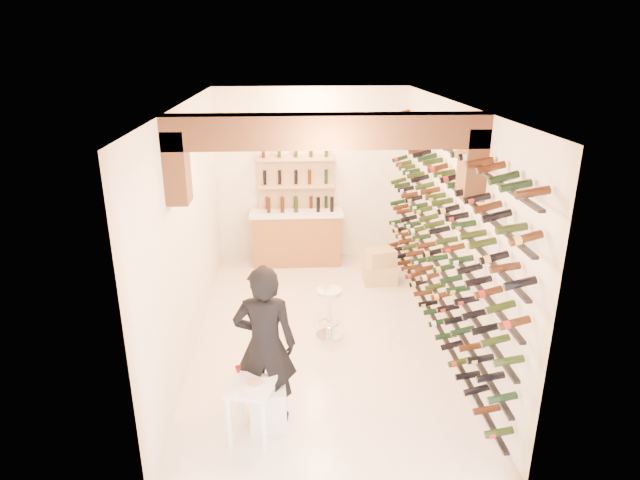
{
  "coord_description": "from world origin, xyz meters",
  "views": [
    {
      "loc": [
        -0.41,
        -6.86,
        3.91
      ],
      "look_at": [
        0.0,
        0.3,
        1.3
      ],
      "focal_mm": 30.43,
      "sensor_mm": 36.0,
      "label": 1
    }
  ],
  "objects_px": {
    "wine_rack": "(434,228)",
    "crate_lower": "(380,274)",
    "back_counter": "(297,236)",
    "tasting_table": "(251,395)",
    "chrome_barstool": "(329,309)",
    "white_stool": "(268,406)",
    "person": "(265,345)"
  },
  "relations": [
    {
      "from": "chrome_barstool",
      "to": "crate_lower",
      "type": "bearing_deg",
      "value": 60.3
    },
    {
      "from": "tasting_table",
      "to": "back_counter",
      "type": "bearing_deg",
      "value": 97.45
    },
    {
      "from": "crate_lower",
      "to": "wine_rack",
      "type": "bearing_deg",
      "value": -75.83
    },
    {
      "from": "wine_rack",
      "to": "white_stool",
      "type": "relative_size",
      "value": 11.92
    },
    {
      "from": "tasting_table",
      "to": "crate_lower",
      "type": "height_order",
      "value": "tasting_table"
    },
    {
      "from": "wine_rack",
      "to": "chrome_barstool",
      "type": "xyz_separation_m",
      "value": [
        -1.43,
        -0.12,
        -1.13
      ]
    },
    {
      "from": "back_counter",
      "to": "person",
      "type": "relative_size",
      "value": 0.93
    },
    {
      "from": "white_stool",
      "to": "chrome_barstool",
      "type": "relative_size",
      "value": 0.66
    },
    {
      "from": "wine_rack",
      "to": "tasting_table",
      "type": "bearing_deg",
      "value": -137.61
    },
    {
      "from": "chrome_barstool",
      "to": "tasting_table",
      "type": "bearing_deg",
      "value": -114.93
    },
    {
      "from": "wine_rack",
      "to": "back_counter",
      "type": "bearing_deg",
      "value": 124.66
    },
    {
      "from": "white_stool",
      "to": "crate_lower",
      "type": "relative_size",
      "value": 0.85
    },
    {
      "from": "wine_rack",
      "to": "tasting_table",
      "type": "distance_m",
      "value": 3.38
    },
    {
      "from": "tasting_table",
      "to": "chrome_barstool",
      "type": "distance_m",
      "value": 2.27
    },
    {
      "from": "back_counter",
      "to": "crate_lower",
      "type": "xyz_separation_m",
      "value": [
        1.41,
        -1.0,
        -0.36
      ]
    },
    {
      "from": "wine_rack",
      "to": "tasting_table",
      "type": "xyz_separation_m",
      "value": [
        -2.38,
        -2.17,
        -1.01
      ]
    },
    {
      "from": "back_counter",
      "to": "crate_lower",
      "type": "height_order",
      "value": "back_counter"
    },
    {
      "from": "wine_rack",
      "to": "back_counter",
      "type": "xyz_separation_m",
      "value": [
        -1.83,
        2.65,
        -1.02
      ]
    },
    {
      "from": "tasting_table",
      "to": "crate_lower",
      "type": "relative_size",
      "value": 1.41
    },
    {
      "from": "wine_rack",
      "to": "person",
      "type": "relative_size",
      "value": 3.13
    },
    {
      "from": "tasting_table",
      "to": "crate_lower",
      "type": "bearing_deg",
      "value": 76.77
    },
    {
      "from": "tasting_table",
      "to": "chrome_barstool",
      "type": "xyz_separation_m",
      "value": [
        0.95,
        2.05,
        -0.11
      ]
    },
    {
      "from": "white_stool",
      "to": "chrome_barstool",
      "type": "bearing_deg",
      "value": 66.76
    },
    {
      "from": "back_counter",
      "to": "white_stool",
      "type": "height_order",
      "value": "back_counter"
    },
    {
      "from": "wine_rack",
      "to": "crate_lower",
      "type": "bearing_deg",
      "value": 104.17
    },
    {
      "from": "wine_rack",
      "to": "white_stool",
      "type": "distance_m",
      "value": 3.24
    },
    {
      "from": "tasting_table",
      "to": "person",
      "type": "height_order",
      "value": "person"
    },
    {
      "from": "white_stool",
      "to": "crate_lower",
      "type": "xyz_separation_m",
      "value": [
        1.8,
        3.62,
        -0.07
      ]
    },
    {
      "from": "white_stool",
      "to": "person",
      "type": "height_order",
      "value": "person"
    },
    {
      "from": "wine_rack",
      "to": "person",
      "type": "xyz_separation_m",
      "value": [
        -2.24,
        -1.84,
        -0.64
      ]
    },
    {
      "from": "back_counter",
      "to": "person",
      "type": "bearing_deg",
      "value": -95.15
    },
    {
      "from": "back_counter",
      "to": "person",
      "type": "xyz_separation_m",
      "value": [
        -0.4,
        -4.49,
        0.38
      ]
    }
  ]
}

